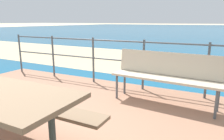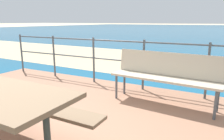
% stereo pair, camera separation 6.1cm
% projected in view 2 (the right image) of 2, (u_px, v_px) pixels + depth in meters
% --- Properties ---
extents(ground_plane, '(240.00, 240.00, 0.00)m').
position_uv_depth(ground_plane, '(32.00, 140.00, 2.61)').
color(ground_plane, beige).
extents(patio_paving, '(6.40, 5.20, 0.06)m').
position_uv_depth(patio_paving, '(32.00, 138.00, 2.60)').
color(patio_paving, '#996B51').
rests_on(patio_paving, ground).
extents(sea_water, '(90.00, 90.00, 0.01)m').
position_uv_depth(sea_water, '(212.00, 29.00, 37.11)').
color(sea_water, '#145B84').
rests_on(sea_water, ground).
extents(beach_strip, '(54.15, 6.89, 0.01)m').
position_uv_depth(beach_strip, '(158.00, 62.00, 7.49)').
color(beach_strip, tan).
rests_on(beach_strip, ground).
extents(park_bench, '(1.81, 0.55, 0.86)m').
position_uv_depth(park_bench, '(165.00, 73.00, 3.50)').
color(park_bench, '#BCAD93').
rests_on(park_bench, patio_paving).
extents(railing_fence, '(5.94, 0.04, 1.02)m').
position_uv_depth(railing_fence, '(117.00, 56.00, 4.48)').
color(railing_fence, '#4C5156').
rests_on(railing_fence, patio_paving).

